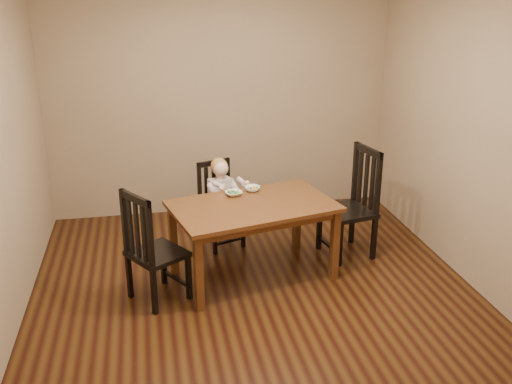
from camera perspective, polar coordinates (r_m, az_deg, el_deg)
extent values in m
cube|color=#43270E|center=(5.35, -0.30, -9.47)|extent=(4.00, 4.00, 0.01)
cube|color=#967D5F|center=(6.75, -3.58, 9.12)|extent=(4.00, 0.01, 2.70)
cube|color=#967D5F|center=(3.01, 6.91, -5.72)|extent=(4.00, 0.01, 2.70)
cube|color=#967D5F|center=(4.88, -24.11, 2.93)|extent=(0.01, 4.00, 2.70)
cube|color=#967D5F|center=(5.55, 20.50, 5.38)|extent=(0.01, 4.00, 2.70)
cube|color=#452D10|center=(5.24, -0.31, -1.41)|extent=(1.64, 1.20, 0.04)
cube|color=#452D10|center=(5.27, -0.31, -2.01)|extent=(1.49, 1.06, 0.08)
cube|color=#452D10|center=(4.87, -5.75, -8.14)|extent=(0.08, 0.08, 0.70)
cube|color=#452D10|center=(5.38, 7.87, -5.30)|extent=(0.08, 0.08, 0.70)
cube|color=#452D10|center=(5.51, -8.28, -4.71)|extent=(0.08, 0.08, 0.70)
cube|color=#452D10|center=(5.97, 4.10, -2.50)|extent=(0.08, 0.08, 0.70)
cube|color=black|center=(6.01, -3.47, -1.98)|extent=(0.50, 0.48, 0.04)
cube|color=black|center=(6.29, -2.76, -2.89)|extent=(0.05, 0.05, 0.36)
cube|color=black|center=(6.15, -5.52, -3.53)|extent=(0.05, 0.05, 0.36)
cube|color=black|center=(6.03, -1.29, -3.92)|extent=(0.05, 0.05, 0.36)
cube|color=black|center=(5.89, -4.14, -4.61)|extent=(0.05, 0.05, 0.36)
cube|color=black|center=(6.12, -2.83, 1.16)|extent=(0.05, 0.05, 0.51)
cube|color=black|center=(5.97, -5.67, 0.60)|extent=(0.05, 0.05, 0.51)
cube|color=black|center=(5.97, -4.29, 2.93)|extent=(0.36, 0.16, 0.05)
cube|color=black|center=(6.09, -3.49, 0.79)|extent=(0.04, 0.03, 0.43)
cube|color=black|center=(6.05, -4.23, 0.65)|extent=(0.04, 0.03, 0.43)
cube|color=black|center=(6.02, -4.98, 0.50)|extent=(0.04, 0.03, 0.43)
cube|color=black|center=(5.06, -9.83, -6.12)|extent=(0.60, 0.60, 0.04)
cube|color=black|center=(5.22, -12.55, -8.23)|extent=(0.06, 0.06, 0.41)
cube|color=black|center=(4.93, -10.15, -9.85)|extent=(0.06, 0.06, 0.41)
cube|color=black|center=(5.39, -9.25, -7.03)|extent=(0.06, 0.06, 0.41)
cube|color=black|center=(5.11, -6.75, -8.51)|extent=(0.06, 0.06, 0.41)
cube|color=black|center=(4.99, -13.01, -2.82)|extent=(0.06, 0.06, 0.58)
cube|color=black|center=(4.69, -10.56, -4.18)|extent=(0.06, 0.06, 0.58)
cube|color=black|center=(4.74, -12.05, -0.63)|extent=(0.26, 0.38, 0.06)
cube|color=black|center=(4.93, -12.43, -3.45)|extent=(0.04, 0.05, 0.50)
cube|color=black|center=(4.85, -11.80, -3.81)|extent=(0.04, 0.05, 0.50)
cube|color=black|center=(4.77, -11.14, -4.18)|extent=(0.04, 0.05, 0.50)
cube|color=black|center=(5.84, 9.13, -1.92)|extent=(0.55, 0.57, 0.04)
cube|color=black|center=(5.88, 11.71, -4.58)|extent=(0.05, 0.05, 0.45)
cube|color=black|center=(6.20, 9.57, -3.09)|extent=(0.05, 0.05, 0.45)
cube|color=black|center=(5.68, 8.36, -5.27)|extent=(0.05, 0.05, 0.45)
cube|color=black|center=(6.01, 6.34, -3.69)|extent=(0.05, 0.05, 0.45)
cube|color=black|center=(5.66, 12.13, 0.80)|extent=(0.05, 0.05, 0.63)
cube|color=black|center=(5.99, 9.90, 2.04)|extent=(0.05, 0.05, 0.63)
cube|color=black|center=(5.74, 11.17, 4.09)|extent=(0.13, 0.46, 0.07)
cube|color=black|center=(5.75, 11.55, 0.79)|extent=(0.03, 0.05, 0.54)
cube|color=black|center=(5.84, 10.96, 1.13)|extent=(0.03, 0.05, 0.54)
cube|color=black|center=(5.92, 10.38, 1.46)|extent=(0.03, 0.05, 0.54)
imported|color=white|center=(5.45, -2.25, -0.13)|extent=(0.19, 0.19, 0.04)
imported|color=white|center=(5.55, -0.38, 0.34)|extent=(0.19, 0.19, 0.05)
cube|color=silver|center=(5.41, -2.57, 0.04)|extent=(0.10, 0.06, 0.04)
cube|color=silver|center=(5.41, -2.56, -0.12)|extent=(0.04, 0.04, 0.01)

